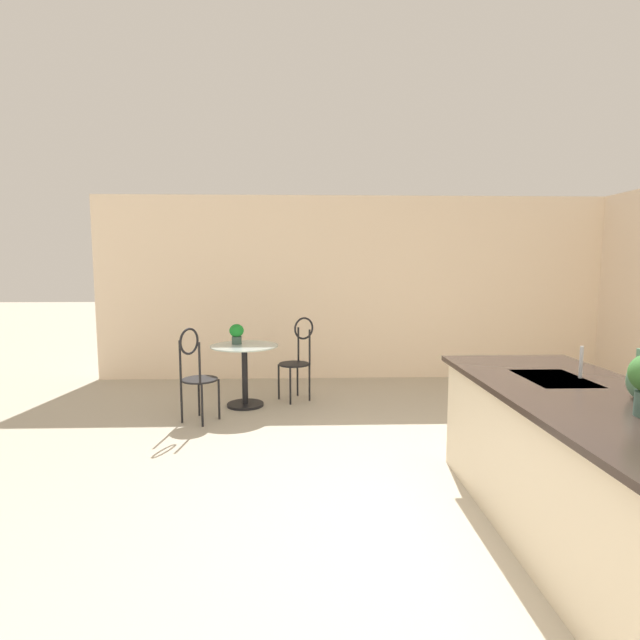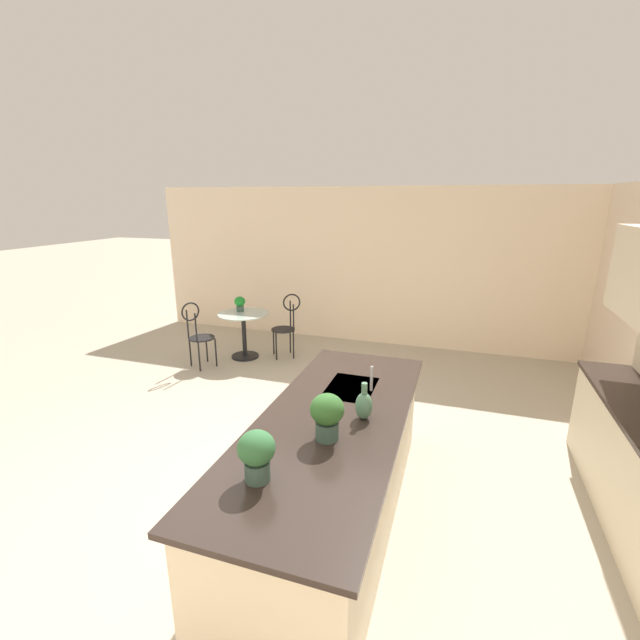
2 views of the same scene
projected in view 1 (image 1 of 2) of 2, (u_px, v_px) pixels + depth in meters
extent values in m
plane|color=#B2A893|center=(437.00, 528.00, 3.10)|extent=(40.00, 40.00, 0.00)
cube|color=beige|center=(361.00, 288.00, 7.18)|extent=(0.12, 7.80, 2.70)
cube|color=beige|center=(599.00, 481.00, 2.78)|extent=(2.70, 0.96, 0.88)
cube|color=#2D231E|center=(604.00, 404.00, 2.73)|extent=(2.80, 1.06, 0.04)
cube|color=#B2B5BA|center=(554.00, 380.00, 3.27)|extent=(0.56, 0.40, 0.03)
cylinder|color=black|center=(245.00, 404.00, 5.81)|extent=(0.44, 0.44, 0.03)
cylinder|color=black|center=(245.00, 375.00, 5.77)|extent=(0.07, 0.07, 0.69)
cylinder|color=#B2C6C1|center=(244.00, 346.00, 5.73)|extent=(0.80, 0.80, 0.01)
cylinder|color=black|center=(290.00, 386.00, 5.84)|extent=(0.03, 0.03, 0.45)
cylinder|color=black|center=(279.00, 382.00, 6.07)|extent=(0.03, 0.03, 0.45)
cylinder|color=black|center=(309.00, 383.00, 6.00)|extent=(0.03, 0.03, 0.45)
cylinder|color=black|center=(297.00, 379.00, 6.23)|extent=(0.03, 0.03, 0.45)
cylinder|color=black|center=(294.00, 364.00, 6.01)|extent=(0.53, 0.53, 0.02)
cylinder|color=black|center=(310.00, 347.00, 5.96)|extent=(0.03, 0.03, 0.45)
cylinder|color=black|center=(298.00, 345.00, 6.18)|extent=(0.03, 0.03, 0.45)
torus|color=black|center=(304.00, 328.00, 6.05)|extent=(0.17, 0.25, 0.28)
cylinder|color=black|center=(199.00, 396.00, 5.40)|extent=(0.03, 0.03, 0.45)
cylinder|color=black|center=(219.00, 399.00, 5.28)|extent=(0.03, 0.03, 0.45)
cylinder|color=black|center=(182.00, 402.00, 5.15)|extent=(0.03, 0.03, 0.45)
cylinder|color=black|center=(202.00, 406.00, 5.03)|extent=(0.03, 0.03, 0.45)
cylinder|color=black|center=(200.00, 380.00, 5.19)|extent=(0.51, 0.51, 0.02)
cylinder|color=black|center=(180.00, 361.00, 5.09)|extent=(0.03, 0.03, 0.45)
cylinder|color=black|center=(200.00, 364.00, 4.97)|extent=(0.03, 0.03, 0.45)
torus|color=black|center=(189.00, 341.00, 5.01)|extent=(0.26, 0.15, 0.28)
cylinder|color=#B2B5BA|center=(581.00, 362.00, 3.27)|extent=(0.02, 0.02, 0.22)
cylinder|color=#385147|center=(237.00, 340.00, 5.82)|extent=(0.12, 0.12, 0.09)
ellipsoid|color=#1B7F28|center=(237.00, 331.00, 5.80)|extent=(0.17, 0.17, 0.16)
ellipsoid|color=#4C7A5B|center=(639.00, 380.00, 2.77)|extent=(0.13, 0.13, 0.21)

